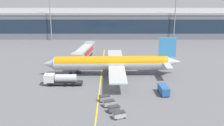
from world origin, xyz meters
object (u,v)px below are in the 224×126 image
baggage_cart_0 (119,115)px  baggage_cart_3 (104,98)px  baggage_cart_1 (114,109)px  baggage_cart_2 (109,103)px  crew_van (163,89)px  main_airliner (112,63)px  fuel_tanker (61,79)px

baggage_cart_0 → baggage_cart_3: same height
baggage_cart_1 → baggage_cart_2: 3.20m
crew_van → baggage_cart_1: bearing=-141.6°
crew_van → baggage_cart_2: size_ratio=1.72×
crew_van → baggage_cart_0: bearing=-131.8°
baggage_cart_0 → baggage_cart_1: bearing=110.8°
main_airliner → crew_van: size_ratio=8.29×
baggage_cart_1 → baggage_cart_2: (-1.14, 2.99, 0.00)m
crew_van → baggage_cart_3: (-15.46, -4.48, -0.53)m
baggage_cart_0 → fuel_tanker: bearing=129.0°
baggage_cart_0 → baggage_cart_2: same height
main_airliner → baggage_cart_2: 22.80m
baggage_cart_0 → baggage_cart_1: size_ratio=1.00×
baggage_cart_0 → baggage_cart_3: 9.60m
fuel_tanker → main_airliner: bearing=30.6°
baggage_cart_3 → baggage_cart_2: bearing=-69.2°
baggage_cart_2 → baggage_cart_3: bearing=110.8°
baggage_cart_0 → baggage_cart_2: size_ratio=1.00×
main_airliner → crew_van: bearing=-48.1°
baggage_cart_0 → baggage_cart_2: bearing=110.8°
fuel_tanker → baggage_cart_2: (13.85, -13.91, -0.96)m
main_airliner → baggage_cart_1: 25.76m
fuel_tanker → baggage_cart_2: size_ratio=3.58×
fuel_tanker → baggage_cart_2: fuel_tanker is taller
main_airliner → fuel_tanker: (-14.64, -8.66, -2.13)m
crew_van → baggage_cart_1: 16.84m
baggage_cart_1 → baggage_cart_3: size_ratio=1.00×
baggage_cart_2 → main_airliner: bearing=88.0°
baggage_cart_0 → baggage_cart_1: (-1.14, 2.99, 0.00)m
fuel_tanker → baggage_cart_3: bearing=-40.7°
baggage_cart_3 → baggage_cart_1: bearing=-69.2°
baggage_cart_1 → crew_van: bearing=38.4°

